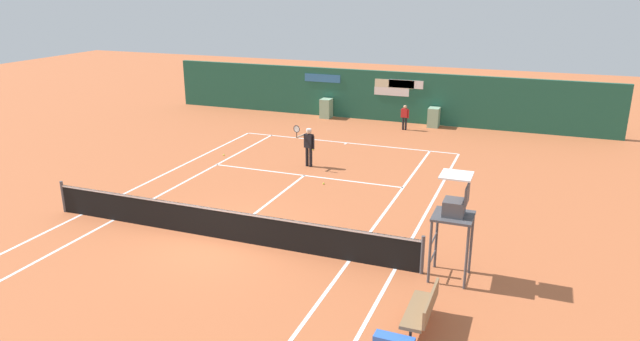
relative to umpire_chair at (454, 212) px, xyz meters
The scene contains 10 objects.
ground_plane 6.98m from the umpire_chair, behind, with size 80.00×80.00×0.01m.
tennis_net 6.85m from the umpire_chair, behind, with size 12.10×0.10×1.07m.
sponsor_back_wall 18.22m from the umpire_chair, 111.62° to the left, with size 25.00×1.02×2.75m.
umpire_chair is the anchor object (origin of this frame).
player_bench 2.88m from the umpire_chair, 94.43° to the right, with size 0.54×1.60×0.88m.
player_on_baseline 10.33m from the umpire_chair, 132.96° to the left, with size 0.74×0.67×1.84m.
ball_kid_left_post 15.97m from the umpire_chair, 107.30° to the left, with size 0.44×0.20×1.31m.
tennis_ball_by_sideline 13.61m from the umpire_chair, 145.51° to the left, with size 0.07×0.07×0.07m, color #CCE033.
tennis_ball_mid_court 12.68m from the umpire_chair, 128.12° to the left, with size 0.07×0.07×0.07m, color #CCE033.
tennis_ball_near_service_line 8.17m from the umpire_chair, 134.91° to the left, with size 0.07×0.07×0.07m, color #CCE033.
Camera 1 is at (8.38, -13.58, 7.24)m, focal length 32.25 mm.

